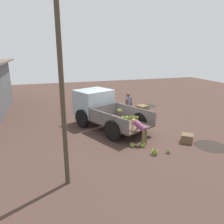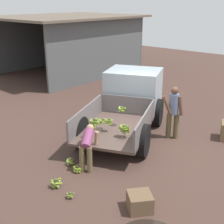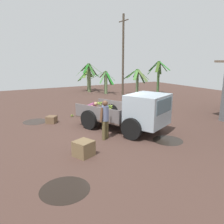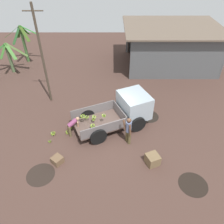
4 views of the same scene
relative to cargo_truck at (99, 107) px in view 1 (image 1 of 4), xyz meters
name	(u,v)px [view 1 (image 1 of 4)]	position (x,y,z in m)	size (l,w,h in m)	color
ground	(123,128)	(-1.02, -1.06, -1.03)	(36.00, 36.00, 0.00)	#453029
mud_patch_0	(211,146)	(-4.38, -3.95, -1.03)	(1.38, 1.38, 0.01)	black
mud_patch_1	(147,106)	(2.90, -4.49, -1.03)	(1.37, 1.37, 0.01)	black
mud_patch_2	(85,117)	(1.48, 0.54, -1.03)	(1.30, 1.30, 0.01)	black
cargo_truck	(99,107)	(0.00, 0.00, 0.00)	(4.87, 3.55, 1.91)	brown
utility_pole	(61,78)	(-5.24, 2.38, 2.29)	(1.15, 0.14, 6.41)	#43382C
person_foreground_visitor	(128,105)	(-0.01, -1.76, -0.07)	(0.56, 0.62, 1.73)	brown
person_worker_loading	(140,129)	(-3.17, -1.08, -0.35)	(0.75, 0.75, 1.11)	brown
banana_bunch_on_ground_0	(154,152)	(-4.34, -1.19, -0.90)	(0.30, 0.30, 0.23)	#443D2C
banana_bunch_on_ground_1	(133,145)	(-3.41, -0.63, -0.92)	(0.26, 0.26, 0.21)	#494230
banana_bunch_on_ground_2	(168,151)	(-4.41, -1.77, -0.94)	(0.19, 0.19, 0.16)	#47402E
banana_bunch_on_ground_3	(142,144)	(-3.51, -1.05, -0.92)	(0.28, 0.27, 0.20)	#47402E
wooden_crate_0	(187,138)	(-3.68, -3.20, -0.84)	(0.50, 0.50, 0.38)	brown
wooden_crate_1	(142,110)	(1.15, -3.24, -0.75)	(0.62, 0.62, 0.57)	brown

